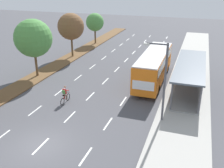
% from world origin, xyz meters
% --- Properties ---
extents(ground_plane, '(140.00, 140.00, 0.00)m').
position_xyz_m(ground_plane, '(0.00, 0.00, 0.00)').
color(ground_plane, '#4C4C51').
extents(median_strip, '(2.60, 52.00, 0.12)m').
position_xyz_m(median_strip, '(-8.30, 20.00, 0.06)').
color(median_strip, brown).
rests_on(median_strip, ground).
extents(sidewalk_right, '(4.50, 52.00, 0.15)m').
position_xyz_m(sidewalk_right, '(9.25, 20.00, 0.07)').
color(sidewalk_right, '#ADAAA3').
rests_on(sidewalk_right, ground).
extents(lane_divider_left, '(0.14, 46.22, 0.01)m').
position_xyz_m(lane_divider_left, '(-3.50, 17.61, 0.00)').
color(lane_divider_left, white).
rests_on(lane_divider_left, ground).
extents(lane_divider_center, '(0.14, 46.22, 0.01)m').
position_xyz_m(lane_divider_center, '(0.00, 17.61, 0.00)').
color(lane_divider_center, white).
rests_on(lane_divider_center, ground).
extents(lane_divider_right, '(0.14, 46.22, 0.01)m').
position_xyz_m(lane_divider_right, '(3.50, 17.61, 0.00)').
color(lane_divider_right, white).
rests_on(lane_divider_right, ground).
extents(bus_shelter, '(2.90, 11.36, 2.86)m').
position_xyz_m(bus_shelter, '(9.53, 13.38, 1.87)').
color(bus_shelter, gray).
rests_on(bus_shelter, sidewalk_right).
extents(bus, '(2.54, 11.29, 3.37)m').
position_xyz_m(bus, '(5.25, 15.01, 2.07)').
color(bus, orange).
rests_on(bus, ground).
extents(cyclist, '(0.46, 1.82, 1.71)m').
position_xyz_m(cyclist, '(-1.67, 6.67, 0.79)').
color(cyclist, black).
rests_on(cyclist, ground).
extents(median_tree_second, '(4.39, 4.39, 6.77)m').
position_xyz_m(median_tree_second, '(-8.38, 11.99, 4.69)').
color(median_tree_second, brown).
rests_on(median_tree_second, median_strip).
extents(median_tree_third, '(3.88, 3.88, 6.41)m').
position_xyz_m(median_tree_third, '(-8.21, 20.99, 4.58)').
color(median_tree_third, brown).
rests_on(median_tree_third, median_strip).
extents(median_tree_fourth, '(3.17, 3.17, 5.37)m').
position_xyz_m(median_tree_fourth, '(-8.17, 29.98, 3.89)').
color(median_tree_fourth, brown).
rests_on(median_tree_fourth, median_strip).
extents(streetlight, '(1.91, 0.24, 6.50)m').
position_xyz_m(streetlight, '(7.42, 6.25, 3.89)').
color(streetlight, '#4C4C51').
rests_on(streetlight, sidewalk_right).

